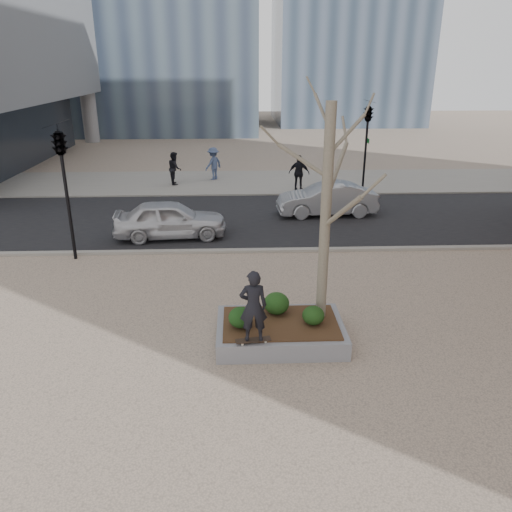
{
  "coord_description": "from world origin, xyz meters",
  "views": [
    {
      "loc": [
        0.01,
        -10.4,
        6.23
      ],
      "look_at": [
        0.5,
        2.0,
        1.4
      ],
      "focal_mm": 35.0,
      "sensor_mm": 36.0,
      "label": 1
    }
  ],
  "objects_px": {
    "planter": "(280,332)",
    "skateboarder": "(253,306)",
    "skateboard": "(253,341)",
    "police_car": "(170,219)"
  },
  "relations": [
    {
      "from": "planter",
      "to": "skateboard",
      "type": "relative_size",
      "value": 3.85
    },
    {
      "from": "planter",
      "to": "police_car",
      "type": "xyz_separation_m",
      "value": [
        -3.51,
        7.68,
        0.5
      ]
    },
    {
      "from": "planter",
      "to": "skateboarder",
      "type": "bearing_deg",
      "value": -128.88
    },
    {
      "from": "skateboard",
      "to": "skateboarder",
      "type": "bearing_deg",
      "value": -9.02
    },
    {
      "from": "skateboarder",
      "to": "planter",
      "type": "bearing_deg",
      "value": -130.52
    },
    {
      "from": "skateboard",
      "to": "planter",
      "type": "bearing_deg",
      "value": 42.11
    },
    {
      "from": "planter",
      "to": "skateboard",
      "type": "distance_m",
      "value": 1.1
    },
    {
      "from": "skateboard",
      "to": "skateboarder",
      "type": "distance_m",
      "value": 0.86
    },
    {
      "from": "planter",
      "to": "skateboarder",
      "type": "xyz_separation_m",
      "value": [
        -0.67,
        -0.83,
        1.12
      ]
    },
    {
      "from": "skateboarder",
      "to": "police_car",
      "type": "distance_m",
      "value": 8.99
    }
  ]
}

